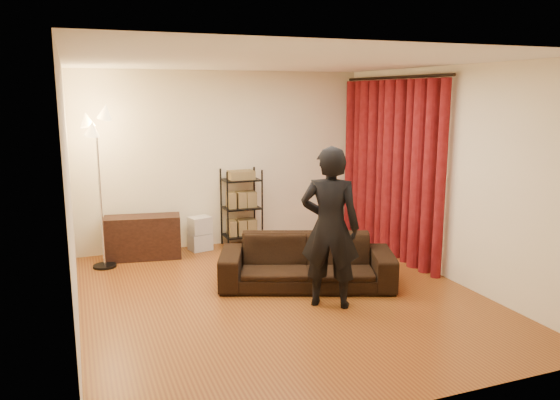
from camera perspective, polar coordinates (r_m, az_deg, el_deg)
name	(u,v)px	position (r m, az deg, el deg)	size (l,w,h in m)	color
floor	(281,296)	(6.55, 0.12, -10.02)	(5.00, 5.00, 0.00)	brown
ceiling	(281,62)	(6.12, 0.13, 14.27)	(5.00, 5.00, 0.00)	white
wall_back	(224,159)	(8.55, -5.90, 4.26)	(5.00, 5.00, 0.00)	#F4EACA
wall_front	(406,237)	(4.01, 13.04, -3.81)	(5.00, 5.00, 0.00)	#F4EACA
wall_left	(70,197)	(5.80, -21.13, 0.29)	(5.00, 5.00, 0.00)	#F4EACA
wall_right	(445,174)	(7.30, 16.87, 2.66)	(5.00, 5.00, 0.00)	#F4EACA
curtain_rod	(394,77)	(8.10, 11.84, 12.42)	(0.04, 0.04, 2.65)	black
curtain	(389,169)	(8.16, 11.36, 3.23)	(0.22, 2.65, 2.55)	maroon
sofa	(307,262)	(6.81, 2.79, -6.44)	(2.13, 0.83, 0.62)	black
person	(330,227)	(6.05, 5.25, -2.88)	(0.66, 0.43, 1.81)	black
media_cabinet	(143,237)	(8.15, -14.14, -3.80)	(1.07, 0.40, 0.63)	black
storage_boxes	(200,233)	(8.40, -8.32, -3.48)	(0.32, 0.25, 0.52)	beige
wire_shelf	(242,208)	(8.52, -4.04, -0.82)	(0.55, 0.39, 1.21)	black
floor_lamp	(100,192)	(7.72, -18.29, 0.84)	(0.38, 0.38, 2.12)	silver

